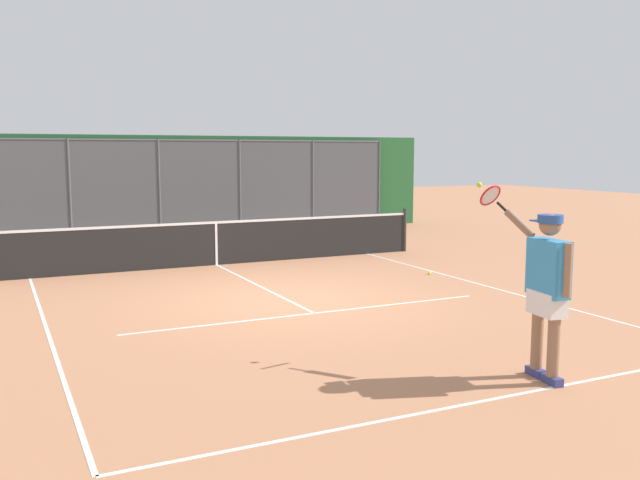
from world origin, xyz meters
TOP-DOWN VIEW (x-y plane):
  - ground_plane at (0.00, 0.00)m, footprint 60.00×60.00m
  - court_line_markings at (0.00, 1.32)m, footprint 7.62×9.17m
  - fence_backdrop at (-0.00, -10.05)m, footprint 17.61×1.37m
  - tennis_net at (0.00, -3.99)m, footprint 9.79×0.09m
  - tennis_player at (-0.93, 4.91)m, footprint 0.36×1.49m
  - tennis_ball_mid_court at (-3.52, -0.98)m, footprint 0.07×0.07m

SIDE VIEW (x-z plane):
  - ground_plane at x=0.00m, z-range 0.00..0.00m
  - court_line_markings at x=0.00m, z-range 0.00..0.01m
  - tennis_ball_mid_court at x=-3.52m, z-range 0.00..0.07m
  - tennis_net at x=0.00m, z-range -0.04..1.03m
  - tennis_player at x=-0.93m, z-range 0.03..2.14m
  - fence_backdrop at x=0.00m, z-range -0.01..2.92m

